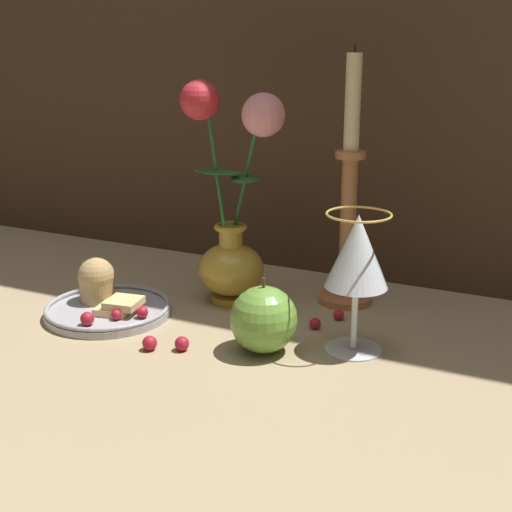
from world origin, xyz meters
The scene contains 11 objects.
ground_plane centered at (0.00, 0.00, 0.00)m, with size 2.40×2.40×0.00m, color #9E8966.
vase centered at (-0.10, 0.07, 0.13)m, with size 0.14×0.10×0.32m.
plate_with_pastries centered at (-0.24, -0.05, 0.02)m, with size 0.17×0.17×0.07m.
wine_glass centered at (0.12, -0.02, 0.12)m, with size 0.08×0.08×0.18m.
candlestick centered at (0.05, 0.14, 0.14)m, with size 0.08×0.08×0.36m.
apple_beside_vase centered at (0.02, -0.07, 0.04)m, with size 0.08×0.08×0.10m.
berry_near_plate centered at (0.07, 0.07, 0.01)m, with size 0.02×0.02×0.02m, color #AD192D.
berry_front_center centered at (-0.03, 0.03, 0.01)m, with size 0.02×0.02×0.02m, color #AD192D.
berry_by_glass_stem centered at (-0.11, -0.13, 0.01)m, with size 0.02×0.02×0.02m, color #AD192D.
berry_under_candlestick centered at (0.05, 0.02, 0.01)m, with size 0.02×0.02×0.02m, color #AD192D.
berry_far_right centered at (-0.08, -0.11, 0.01)m, with size 0.02×0.02×0.02m, color #AD192D.
Camera 1 is at (0.36, -0.80, 0.37)m, focal length 50.00 mm.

